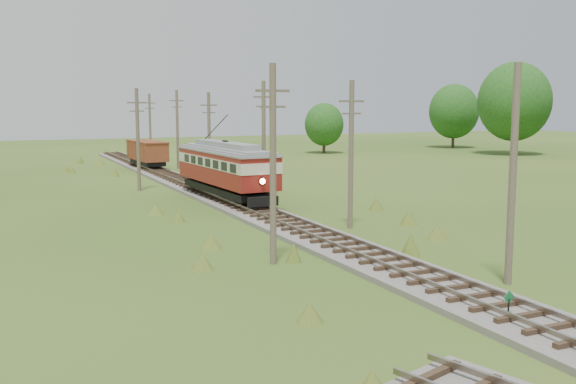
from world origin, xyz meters
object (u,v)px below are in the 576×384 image
gondola (147,152)px  streetcar (226,166)px  gravel_pile (198,170)px  switch_marker (509,303)px

gondola → streetcar: bearing=-93.6°
gondola → gravel_pile: 8.81m
streetcar → gravel_pile: (3.52, 18.77, -2.14)m
gravel_pile → switch_marker: bearing=-94.4°
gondola → gravel_pile: gondola is taller
switch_marker → streetcar: streetcar is taller
streetcar → gondola: 26.73m
switch_marker → gondola: gondola is taller
switch_marker → gondola: size_ratio=0.13×
switch_marker → gondola: bearing=89.8°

